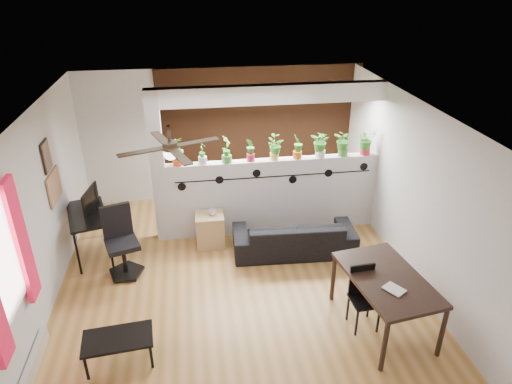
% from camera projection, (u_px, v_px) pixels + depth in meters
% --- Properties ---
extents(room_shell, '(6.30, 7.10, 2.90)m').
position_uv_depth(room_shell, '(236.00, 208.00, 6.19)').
color(room_shell, olive).
rests_on(room_shell, ground).
extents(partition_wall, '(3.60, 0.18, 1.35)m').
position_uv_depth(partition_wall, '(273.00, 195.00, 7.90)').
color(partition_wall, '#BCBCC1').
rests_on(partition_wall, ground).
extents(ceiling_header, '(3.60, 0.18, 0.30)m').
position_uv_depth(ceiling_header, '(275.00, 94.00, 7.11)').
color(ceiling_header, white).
rests_on(ceiling_header, room_shell).
extents(pier_column, '(0.22, 0.20, 2.60)m').
position_uv_depth(pier_column, '(158.00, 169.00, 7.37)').
color(pier_column, '#BCBCC1').
rests_on(pier_column, ground).
extents(brick_panel, '(3.90, 0.05, 2.60)m').
position_uv_depth(brick_panel, '(260.00, 134.00, 8.92)').
color(brick_panel, '#AF5D32').
rests_on(brick_panel, ground).
extents(vine_decal, '(3.31, 0.01, 0.30)m').
position_uv_depth(vine_decal, '(275.00, 176.00, 7.63)').
color(vine_decal, black).
rests_on(vine_decal, partition_wall).
extents(window_assembly, '(0.09, 1.30, 1.55)m').
position_uv_depth(window_assembly, '(2.00, 262.00, 4.69)').
color(window_assembly, white).
rests_on(window_assembly, room_shell).
extents(baseboard_heater, '(0.08, 1.00, 0.18)m').
position_uv_depth(baseboard_heater, '(34.00, 362.00, 5.32)').
color(baseboard_heater, beige).
rests_on(baseboard_heater, ground).
extents(corkboard, '(0.03, 0.60, 0.45)m').
position_uv_depth(corkboard, '(54.00, 187.00, 6.66)').
color(corkboard, '#9B6E4B').
rests_on(corkboard, room_shell).
extents(framed_art, '(0.03, 0.34, 0.44)m').
position_uv_depth(framed_art, '(46.00, 156.00, 6.40)').
color(framed_art, '#8C7259').
rests_on(framed_art, room_shell).
extents(ceiling_fan, '(1.19, 1.19, 0.43)m').
position_uv_depth(ceiling_fan, '(170.00, 149.00, 5.36)').
color(ceiling_fan, black).
rests_on(ceiling_fan, room_shell).
extents(potted_plant_0, '(0.31, 0.30, 0.47)m').
position_uv_depth(potted_plant_0, '(177.00, 151.00, 7.28)').
color(potted_plant_0, '#E1521A').
rests_on(potted_plant_0, partition_wall).
extents(potted_plant_1, '(0.21, 0.24, 0.40)m').
position_uv_depth(potted_plant_1, '(202.00, 151.00, 7.35)').
color(potted_plant_1, silver).
rests_on(potted_plant_1, partition_wall).
extents(potted_plant_2, '(0.24, 0.28, 0.46)m').
position_uv_depth(potted_plant_2, '(227.00, 148.00, 7.39)').
color(potted_plant_2, '#3B8831').
rests_on(potted_plant_2, partition_wall).
extents(potted_plant_3, '(0.16, 0.20, 0.39)m').
position_uv_depth(potted_plant_3, '(251.00, 149.00, 7.45)').
color(potted_plant_3, '#AF1C39').
rests_on(potted_plant_3, partition_wall).
extents(potted_plant_4, '(0.27, 0.26, 0.41)m').
position_uv_depth(potted_plant_4, '(274.00, 147.00, 7.50)').
color(potted_plant_4, gold).
rests_on(potted_plant_4, partition_wall).
extents(potted_plant_5, '(0.27, 0.28, 0.42)m').
position_uv_depth(potted_plant_5, '(298.00, 146.00, 7.55)').
color(potted_plant_5, '#CA5E17').
rests_on(potted_plant_5, partition_wall).
extents(potted_plant_6, '(0.31, 0.30, 0.46)m').
position_uv_depth(potted_plant_6, '(321.00, 143.00, 7.60)').
color(potted_plant_6, silver).
rests_on(potted_plant_6, partition_wall).
extents(potted_plant_7, '(0.28, 0.30, 0.45)m').
position_uv_depth(potted_plant_7, '(344.00, 142.00, 7.65)').
color(potted_plant_7, '#3F8B32').
rests_on(potted_plant_7, partition_wall).
extents(potted_plant_8, '(0.27, 0.23, 0.45)m').
position_uv_depth(potted_plant_8, '(366.00, 141.00, 7.70)').
color(potted_plant_8, red).
rests_on(potted_plant_8, partition_wall).
extents(sofa, '(1.92, 0.84, 0.55)m').
position_uv_depth(sofa, '(294.00, 236.00, 7.45)').
color(sofa, black).
rests_on(sofa, ground).
extents(cube_shelf, '(0.47, 0.42, 0.57)m').
position_uv_depth(cube_shelf, '(210.00, 230.00, 7.62)').
color(cube_shelf, '#A38256').
rests_on(cube_shelf, ground).
extents(cup, '(0.15, 0.15, 0.10)m').
position_uv_depth(cup, '(212.00, 212.00, 7.48)').
color(cup, gray).
rests_on(cup, cube_shelf).
extents(computer_desk, '(0.81, 1.17, 0.77)m').
position_uv_depth(computer_desk, '(87.00, 217.00, 7.18)').
color(computer_desk, black).
rests_on(computer_desk, ground).
extents(monitor, '(0.34, 0.11, 0.19)m').
position_uv_depth(monitor, '(87.00, 203.00, 7.24)').
color(monitor, black).
rests_on(monitor, computer_desk).
extents(office_chair, '(0.58, 0.58, 1.09)m').
position_uv_depth(office_chair, '(122.00, 246.00, 6.83)').
color(office_chair, black).
rests_on(office_chair, ground).
extents(dining_table, '(1.05, 1.52, 0.77)m').
position_uv_depth(dining_table, '(387.00, 283.00, 5.71)').
color(dining_table, black).
rests_on(dining_table, ground).
extents(book, '(0.28, 0.30, 0.02)m').
position_uv_depth(book, '(390.00, 293.00, 5.39)').
color(book, gray).
rests_on(book, dining_table).
extents(folding_chair, '(0.37, 0.37, 0.86)m').
position_uv_depth(folding_chair, '(363.00, 291.00, 5.84)').
color(folding_chair, black).
rests_on(folding_chair, ground).
extents(coffee_table, '(0.84, 0.52, 0.37)m').
position_uv_depth(coffee_table, '(118.00, 340.00, 5.31)').
color(coffee_table, black).
rests_on(coffee_table, ground).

